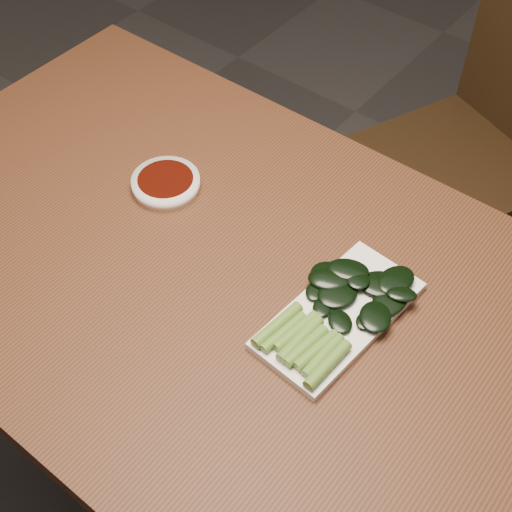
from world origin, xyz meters
name	(u,v)px	position (x,y,z in m)	size (l,w,h in m)	color
ground	(245,476)	(0.00, 0.00, 0.00)	(6.00, 6.00, 0.00)	#323030
table	(241,308)	(0.00, 0.00, 0.68)	(1.40, 0.80, 0.75)	#4C2815
chair_far	(481,138)	(0.05, 0.88, 0.49)	(0.54, 0.54, 0.89)	black
sauce_bowl	(166,183)	(-0.24, 0.08, 0.76)	(0.12, 0.12, 0.02)	white
serving_plate	(339,315)	(0.16, 0.04, 0.76)	(0.15, 0.28, 0.01)	white
gai_lan	(342,307)	(0.16, 0.04, 0.77)	(0.17, 0.27, 0.02)	#5B862E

